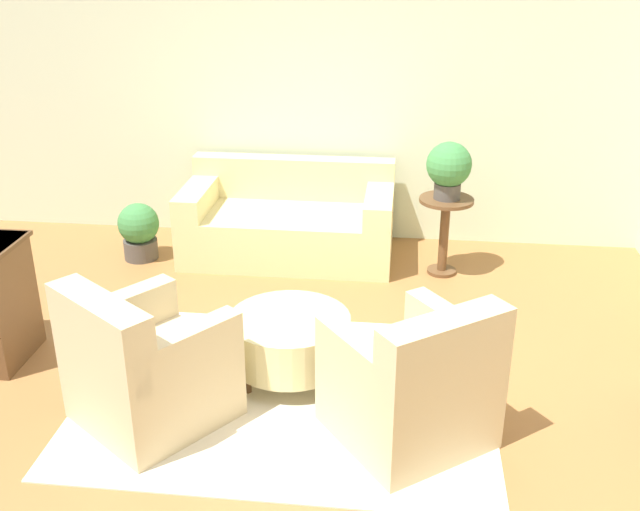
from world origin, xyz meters
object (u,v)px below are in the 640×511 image
Objects in this scene: couch at (289,223)px; side_table at (445,224)px; armchair_left at (145,369)px; potted_plant_floor at (139,230)px; potted_plant_on_side_table at (449,167)px; armchair_right at (413,386)px; ottoman_table at (290,338)px.

side_table is at bearing -10.55° from couch.
armchair_left is (-0.46, -2.63, 0.05)m from couch.
armchair_left is at bearing -99.88° from couch.
couch is 1.69× the size of armchair_left.
side_table reaches higher than potted_plant_floor.
potted_plant_on_side_table is at bearing 0.00° from side_table.
couch is 2.73× the size of side_table.
armchair_left reaches higher than potted_plant_floor.
side_table is at bearing 0.00° from potted_plant_on_side_table.
potted_plant_on_side_table reaches higher than potted_plant_floor.
potted_plant_on_side_table is 2.80m from potted_plant_floor.
couch is at bearing 113.23° from armchair_right.
potted_plant_floor is at bearing 179.97° from potted_plant_on_side_table.
armchair_left is 1.59m from armchair_right.
side_table is (1.07, 1.78, 0.17)m from ottoman_table.
potted_plant_on_side_table is (1.39, -0.26, 0.65)m from couch.
armchair_left is 3.06m from potted_plant_on_side_table.
potted_plant_on_side_table reaches higher than armchair_right.
armchair_right reaches higher than side_table.
potted_plant_on_side_table is (0.26, 2.37, 0.60)m from armchair_right.
couch reaches higher than side_table.
armchair_left reaches higher than couch.
ottoman_table is 1.66× the size of potted_plant_on_side_table.
potted_plant_on_side_table is at bearing -0.03° from potted_plant_floor.
potted_plant_floor reaches higher than ottoman_table.
couch is at bearing 169.45° from side_table.
armchair_left is 1.38× the size of ottoman_table.
potted_plant_floor is at bearing 179.97° from side_table.
armchair_left reaches higher than side_table.
armchair_left is 1.61× the size of side_table.
side_table is at bearing 52.10° from armchair_left.
side_table is (1.85, 2.37, 0.10)m from armchair_left.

